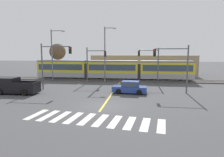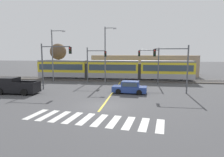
% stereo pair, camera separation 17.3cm
% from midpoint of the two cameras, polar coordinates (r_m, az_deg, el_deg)
% --- Properties ---
extents(ground_plane, '(200.00, 200.00, 0.00)m').
position_cam_midpoint_polar(ground_plane, '(19.00, -2.80, -7.89)').
color(ground_plane, '#474749').
extents(track_bed, '(120.00, 4.00, 0.18)m').
position_cam_midpoint_polar(track_bed, '(36.28, 2.50, -0.41)').
color(track_bed, '#4C4742').
rests_on(track_bed, ground).
extents(rail_near, '(120.00, 0.08, 0.10)m').
position_cam_midpoint_polar(rail_near, '(35.56, 2.39, -0.34)').
color(rail_near, '#939399').
rests_on(rail_near, track_bed).
extents(rail_far, '(120.00, 0.08, 0.10)m').
position_cam_midpoint_polar(rail_far, '(36.98, 2.61, -0.05)').
color(rail_far, '#939399').
rests_on(rail_far, track_bed).
extents(light_rail_tram, '(28.00, 2.64, 3.43)m').
position_cam_midpoint_polar(light_rail_tram, '(36.25, 0.09, 2.70)').
color(light_rail_tram, '#9E9EA3').
rests_on(light_rail_tram, track_bed).
extents(crosswalk_stripe_0, '(0.89, 2.85, 0.01)m').
position_cam_midpoint_polar(crosswalk_stripe_0, '(17.68, -20.98, -9.54)').
color(crosswalk_stripe_0, silver).
rests_on(crosswalk_stripe_0, ground).
extents(crosswalk_stripe_1, '(0.89, 2.85, 0.01)m').
position_cam_midpoint_polar(crosswalk_stripe_1, '(17.07, -17.94, -10.01)').
color(crosswalk_stripe_1, silver).
rests_on(crosswalk_stripe_1, ground).
extents(crosswalk_stripe_2, '(0.89, 2.85, 0.01)m').
position_cam_midpoint_polar(crosswalk_stripe_2, '(16.52, -14.68, -10.47)').
color(crosswalk_stripe_2, silver).
rests_on(crosswalk_stripe_2, ground).
extents(crosswalk_stripe_3, '(0.89, 2.85, 0.01)m').
position_cam_midpoint_polar(crosswalk_stripe_3, '(16.02, -11.20, -10.94)').
color(crosswalk_stripe_3, silver).
rests_on(crosswalk_stripe_3, ground).
extents(crosswalk_stripe_4, '(0.89, 2.85, 0.01)m').
position_cam_midpoint_polar(crosswalk_stripe_4, '(15.58, -7.49, -11.39)').
color(crosswalk_stripe_4, silver).
rests_on(crosswalk_stripe_4, ground).
extents(crosswalk_stripe_5, '(0.89, 2.85, 0.01)m').
position_cam_midpoint_polar(crosswalk_stripe_5, '(15.21, -3.58, -11.81)').
color(crosswalk_stripe_5, silver).
rests_on(crosswalk_stripe_5, ground).
extents(crosswalk_stripe_6, '(0.89, 2.85, 0.01)m').
position_cam_midpoint_polar(crosswalk_stripe_6, '(14.92, 0.52, -12.19)').
color(crosswalk_stripe_6, silver).
rests_on(crosswalk_stripe_6, ground).
extents(crosswalk_stripe_7, '(0.89, 2.85, 0.01)m').
position_cam_midpoint_polar(crosswalk_stripe_7, '(14.70, 4.78, -12.52)').
color(crosswalk_stripe_7, silver).
rests_on(crosswalk_stripe_7, ground).
extents(crosswalk_stripe_8, '(0.89, 2.85, 0.01)m').
position_cam_midpoint_polar(crosswalk_stripe_8, '(14.56, 9.15, -12.79)').
color(crosswalk_stripe_8, silver).
rests_on(crosswalk_stripe_8, ground).
extents(crosswalk_stripe_9, '(0.89, 2.85, 0.01)m').
position_cam_midpoint_polar(crosswalk_stripe_9, '(14.50, 13.59, -12.99)').
color(crosswalk_stripe_9, silver).
rests_on(crosswalk_stripe_9, ground).
extents(lane_centre_line, '(0.20, 17.65, 0.01)m').
position_cam_midpoint_polar(lane_centre_line, '(25.69, 0.14, -3.84)').
color(lane_centre_line, gold).
rests_on(lane_centre_line, ground).
extents(sedan_crossing, '(4.31, 2.15, 1.52)m').
position_cam_midpoint_polar(sedan_crossing, '(24.84, 4.91, -2.62)').
color(sedan_crossing, '#284293').
rests_on(sedan_crossing, ground).
extents(pickup_truck, '(5.41, 2.27, 1.98)m').
position_cam_midpoint_polar(pickup_truck, '(27.23, -26.03, -2.16)').
color(pickup_truck, black).
rests_on(pickup_truck, ground).
extents(traffic_light_far_right, '(3.25, 0.38, 5.77)m').
position_cam_midpoint_polar(traffic_light_far_right, '(31.89, 10.96, 5.11)').
color(traffic_light_far_right, '#515459').
rests_on(traffic_light_far_right, ground).
extents(traffic_light_mid_left, '(4.25, 0.38, 6.22)m').
position_cam_midpoint_polar(traffic_light_mid_left, '(27.96, -16.98, 5.31)').
color(traffic_light_mid_left, '#515459').
rests_on(traffic_light_mid_left, ground).
extents(traffic_light_far_left, '(3.25, 0.38, 5.86)m').
position_cam_midpoint_polar(traffic_light_far_left, '(32.65, -5.43, 5.23)').
color(traffic_light_far_left, '#515459').
rests_on(traffic_light_far_left, ground).
extents(traffic_light_mid_right, '(4.25, 0.38, 5.92)m').
position_cam_midpoint_polar(traffic_light_mid_right, '(25.74, 17.49, 4.70)').
color(traffic_light_mid_right, '#515459').
rests_on(traffic_light_mid_right, ground).
extents(street_lamp_west, '(2.50, 0.28, 8.86)m').
position_cam_midpoint_polar(street_lamp_west, '(35.76, -16.58, 7.15)').
color(street_lamp_west, slate).
rests_on(street_lamp_west, ground).
extents(street_lamp_centre, '(1.98, 0.28, 9.22)m').
position_cam_midpoint_polar(street_lamp_centre, '(33.46, -1.94, 7.66)').
color(street_lamp_centre, slate).
rests_on(street_lamp_centre, ground).
extents(bare_tree_far_west, '(3.33, 3.33, 6.89)m').
position_cam_midpoint_polar(bare_tree_far_west, '(43.23, -15.39, 7.36)').
color(bare_tree_far_west, brown).
rests_on(bare_tree_far_west, ground).
extents(building_backdrop_far, '(22.77, 6.00, 4.44)m').
position_cam_midpoint_polar(building_backdrop_far, '(46.05, 8.66, 3.83)').
color(building_backdrop_far, gray).
rests_on(building_backdrop_far, ground).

